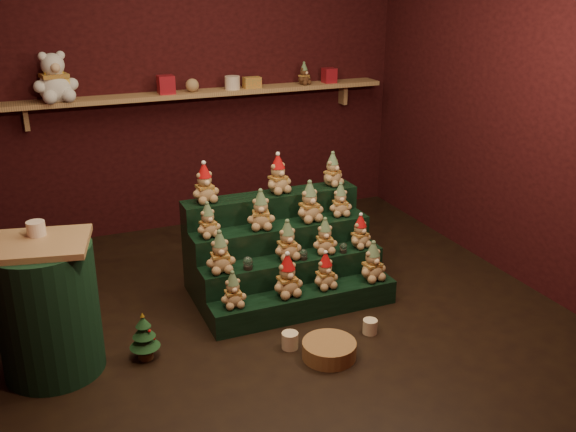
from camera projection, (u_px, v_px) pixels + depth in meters
name	position (u px, v px, depth m)	size (l,w,h in m)	color
ground	(277.00, 312.00, 4.69)	(4.00, 4.00, 0.00)	black
back_wall	(195.00, 79.00, 5.96)	(4.00, 0.10, 2.80)	black
front_wall	(475.00, 234.00, 2.42)	(4.00, 0.10, 2.80)	black
right_wall	(523.00, 101.00, 4.93)	(0.10, 4.00, 2.80)	black
back_shelf	(200.00, 94.00, 5.85)	(3.60, 0.26, 0.24)	tan
riser_tier_front	(305.00, 303.00, 4.63)	(1.40, 0.22, 0.18)	black
riser_tier_midfront	(293.00, 279.00, 4.79)	(1.40, 0.22, 0.36)	black
riser_tier_midback	(282.00, 257.00, 4.95)	(1.40, 0.22, 0.54)	black
riser_tier_back	(271.00, 236.00, 5.11)	(1.40, 0.22, 0.72)	black
teddy_0	(233.00, 290.00, 4.36)	(0.18, 0.16, 0.25)	tan
teddy_1	(287.00, 275.00, 4.51)	(0.22, 0.20, 0.31)	tan
teddy_2	(325.00, 271.00, 4.63)	(0.19, 0.17, 0.27)	tan
teddy_3	(373.00, 261.00, 4.74)	(0.21, 0.19, 0.29)	tan
teddy_4	(220.00, 252.00, 4.46)	(0.21, 0.19, 0.29)	tan
teddy_5	(287.00, 240.00, 4.66)	(0.21, 0.19, 0.29)	tan
teddy_6	(325.00, 236.00, 4.77)	(0.19, 0.17, 0.26)	tan
teddy_7	(360.00, 231.00, 4.87)	(0.18, 0.16, 0.25)	tan
teddy_8	(208.00, 220.00, 4.60)	(0.18, 0.16, 0.25)	tan
teddy_9	(261.00, 210.00, 4.74)	(0.21, 0.19, 0.29)	tan
teddy_10	(309.00, 202.00, 4.88)	(0.22, 0.20, 0.31)	tan
teddy_11	(340.00, 200.00, 5.00)	(0.18, 0.16, 0.26)	tan
teddy_12	(205.00, 183.00, 4.75)	(0.21, 0.19, 0.29)	tan
teddy_13	(278.00, 174.00, 4.95)	(0.21, 0.19, 0.30)	tan
teddy_14	(332.00, 169.00, 5.13)	(0.19, 0.17, 0.27)	tan
snow_globe_a	(248.00, 263.00, 4.52)	(0.07, 0.07, 0.10)	black
snow_globe_b	(304.00, 254.00, 4.68)	(0.06, 0.06, 0.08)	black
snow_globe_c	(343.00, 248.00, 4.80)	(0.06, 0.06, 0.08)	black
side_table	(48.00, 308.00, 3.87)	(0.65, 0.60, 0.87)	tan
table_ornament	(36.00, 228.00, 3.79)	(0.11, 0.11, 0.09)	beige
mini_christmas_tree	(144.00, 336.00, 4.07)	(0.20, 0.20, 0.33)	#473019
mug_left	(290.00, 340.00, 4.23)	(0.11, 0.11, 0.11)	beige
mug_right	(370.00, 327.00, 4.40)	(0.10, 0.10, 0.10)	beige
wicker_basket	(329.00, 350.00, 4.12)	(0.35, 0.35, 0.11)	olive
white_bear	(53.00, 70.00, 5.27)	(0.37, 0.33, 0.51)	white
brown_bear	(304.00, 74.00, 6.14)	(0.15, 0.13, 0.20)	#4D2E19
gift_tin_red_a	(166.00, 85.00, 5.68)	(0.14, 0.14, 0.16)	#A91A27
gift_tin_cream	(232.00, 83.00, 5.90)	(0.14, 0.14, 0.12)	beige
gift_tin_red_b	(329.00, 75.00, 6.26)	(0.12, 0.12, 0.14)	#A91A27
shelf_plush_ball	(192.00, 85.00, 5.77)	(0.12, 0.12, 0.12)	tan
scarf_gift_box	(252.00, 83.00, 5.98)	(0.16, 0.10, 0.10)	orange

